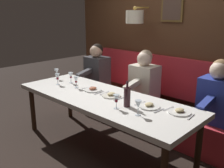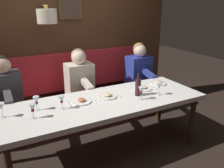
{
  "view_description": "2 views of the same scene",
  "coord_description": "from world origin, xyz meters",
  "px_view_note": "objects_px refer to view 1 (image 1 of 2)",
  "views": [
    {
      "loc": [
        -2.1,
        -2.2,
        1.78
      ],
      "look_at": [
        0.05,
        -0.13,
        0.92
      ],
      "focal_mm": 40.4,
      "sensor_mm": 36.0,
      "label": 1
    },
    {
      "loc": [
        -2.41,
        1.17,
        1.88
      ],
      "look_at": [
        0.05,
        -0.13,
        0.92
      ],
      "focal_mm": 37.87,
      "sensor_mm": 36.0,
      "label": 2
    }
  ],
  "objects_px": {
    "diner_middle": "(97,68)",
    "wine_glass_0": "(57,77)",
    "diner_nearest": "(217,94)",
    "wine_glass_2": "(138,105)",
    "wine_glass_5": "(116,99)",
    "diner_near": "(144,78)",
    "wine_bottle": "(127,97)",
    "wine_glass_3": "(71,76)",
    "wine_glass_1": "(57,72)",
    "wine_glass_4": "(76,80)",
    "dining_table": "(102,101)"
  },
  "relations": [
    {
      "from": "wine_glass_2",
      "to": "diner_nearest",
      "type": "bearing_deg",
      "value": -20.77
    },
    {
      "from": "diner_middle",
      "to": "wine_glass_1",
      "type": "xyz_separation_m",
      "value": [
        -0.78,
        0.1,
        0.04
      ]
    },
    {
      "from": "diner_near",
      "to": "diner_middle",
      "type": "relative_size",
      "value": 1.0
    },
    {
      "from": "wine_glass_1",
      "to": "wine_glass_5",
      "type": "bearing_deg",
      "value": -100.14
    },
    {
      "from": "wine_glass_0",
      "to": "wine_glass_5",
      "type": "height_order",
      "value": "same"
    },
    {
      "from": "wine_glass_1",
      "to": "wine_glass_3",
      "type": "bearing_deg",
      "value": -88.14
    },
    {
      "from": "diner_nearest",
      "to": "wine_glass_5",
      "type": "height_order",
      "value": "diner_nearest"
    },
    {
      "from": "diner_nearest",
      "to": "dining_table",
      "type": "bearing_deg",
      "value": 128.63
    },
    {
      "from": "wine_glass_0",
      "to": "wine_glass_1",
      "type": "xyz_separation_m",
      "value": [
        0.17,
        0.28,
        0.0
      ]
    },
    {
      "from": "wine_glass_4",
      "to": "wine_bottle",
      "type": "bearing_deg",
      "value": -93.21
    },
    {
      "from": "diner_near",
      "to": "wine_bottle",
      "type": "distance_m",
      "value": 1.03
    },
    {
      "from": "diner_near",
      "to": "wine_glass_5",
      "type": "relative_size",
      "value": 4.82
    },
    {
      "from": "dining_table",
      "to": "diner_middle",
      "type": "height_order",
      "value": "diner_middle"
    },
    {
      "from": "dining_table",
      "to": "diner_near",
      "type": "relative_size",
      "value": 3.21
    },
    {
      "from": "diner_nearest",
      "to": "wine_glass_1",
      "type": "height_order",
      "value": "diner_nearest"
    },
    {
      "from": "diner_near",
      "to": "wine_glass_4",
      "type": "relative_size",
      "value": 4.82
    },
    {
      "from": "diner_nearest",
      "to": "wine_glass_5",
      "type": "bearing_deg",
      "value": 147.12
    },
    {
      "from": "diner_middle",
      "to": "wine_glass_3",
      "type": "height_order",
      "value": "diner_middle"
    },
    {
      "from": "wine_glass_1",
      "to": "diner_middle",
      "type": "bearing_deg",
      "value": -7.18
    },
    {
      "from": "diner_middle",
      "to": "wine_glass_4",
      "type": "bearing_deg",
      "value": -149.56
    },
    {
      "from": "wine_glass_4",
      "to": "wine_glass_5",
      "type": "bearing_deg",
      "value": -101.26
    },
    {
      "from": "dining_table",
      "to": "diner_nearest",
      "type": "height_order",
      "value": "diner_nearest"
    },
    {
      "from": "wine_bottle",
      "to": "wine_glass_3",
      "type": "bearing_deg",
      "value": 82.82
    },
    {
      "from": "wine_glass_3",
      "to": "wine_bottle",
      "type": "xyz_separation_m",
      "value": [
        -0.16,
        -1.25,
        0.0
      ]
    },
    {
      "from": "diner_near",
      "to": "wine_bottle",
      "type": "bearing_deg",
      "value": -153.94
    },
    {
      "from": "diner_nearest",
      "to": "wine_glass_2",
      "type": "bearing_deg",
      "value": 159.23
    },
    {
      "from": "diner_nearest",
      "to": "wine_glass_3",
      "type": "xyz_separation_m",
      "value": [
        -0.77,
        1.89,
        0.04
      ]
    },
    {
      "from": "diner_near",
      "to": "diner_nearest",
      "type": "bearing_deg",
      "value": -90.0
    },
    {
      "from": "diner_middle",
      "to": "wine_glass_5",
      "type": "relative_size",
      "value": 4.82
    },
    {
      "from": "wine_glass_1",
      "to": "wine_glass_4",
      "type": "xyz_separation_m",
      "value": [
        -0.09,
        -0.61,
        -0.0
      ]
    },
    {
      "from": "wine_glass_0",
      "to": "wine_bottle",
      "type": "distance_m",
      "value": 1.32
    },
    {
      "from": "diner_nearest",
      "to": "wine_glass_5",
      "type": "xyz_separation_m",
      "value": [
        -1.06,
        0.69,
        0.04
      ]
    },
    {
      "from": "diner_nearest",
      "to": "diner_near",
      "type": "xyz_separation_m",
      "value": [
        0.0,
        1.1,
        0.0
      ]
    },
    {
      "from": "wine_glass_0",
      "to": "wine_glass_2",
      "type": "distance_m",
      "value": 1.57
    },
    {
      "from": "diner_middle",
      "to": "wine_bottle",
      "type": "height_order",
      "value": "diner_middle"
    },
    {
      "from": "diner_middle",
      "to": "wine_glass_5",
      "type": "distance_m",
      "value": 1.81
    },
    {
      "from": "wine_glass_2",
      "to": "diner_middle",
      "type": "bearing_deg",
      "value": 59.28
    },
    {
      "from": "dining_table",
      "to": "wine_bottle",
      "type": "relative_size",
      "value": 8.48
    },
    {
      "from": "diner_nearest",
      "to": "diner_near",
      "type": "relative_size",
      "value": 1.0
    },
    {
      "from": "wine_glass_0",
      "to": "wine_bottle",
      "type": "relative_size",
      "value": 0.55
    },
    {
      "from": "wine_glass_5",
      "to": "wine_glass_2",
      "type": "bearing_deg",
      "value": -86.12
    },
    {
      "from": "dining_table",
      "to": "wine_glass_0",
      "type": "height_order",
      "value": "wine_glass_0"
    },
    {
      "from": "wine_glass_2",
      "to": "diner_near",
      "type": "bearing_deg",
      "value": 34.0
    },
    {
      "from": "wine_glass_5",
      "to": "wine_glass_4",
      "type": "bearing_deg",
      "value": 78.74
    },
    {
      "from": "diner_nearest",
      "to": "diner_near",
      "type": "distance_m",
      "value": 1.1
    },
    {
      "from": "diner_middle",
      "to": "wine_bottle",
      "type": "distance_m",
      "value": 1.77
    },
    {
      "from": "diner_middle",
      "to": "wine_glass_0",
      "type": "relative_size",
      "value": 4.82
    },
    {
      "from": "wine_glass_3",
      "to": "wine_bottle",
      "type": "distance_m",
      "value": 1.26
    },
    {
      "from": "wine_glass_3",
      "to": "wine_bottle",
      "type": "bearing_deg",
      "value": -97.18
    },
    {
      "from": "wine_glass_2",
      "to": "wine_bottle",
      "type": "distance_m",
      "value": 0.27
    }
  ]
}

